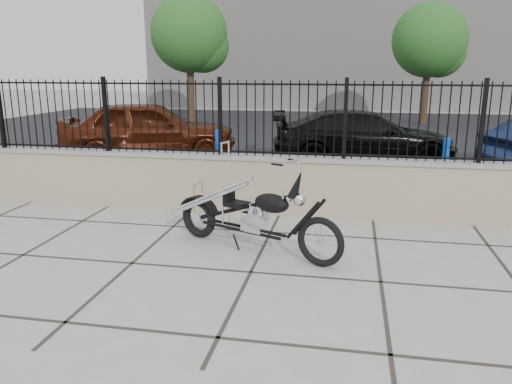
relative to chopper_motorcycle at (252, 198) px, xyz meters
The scene contains 12 objects.
ground_plane 1.04m from the chopper_motorcycle, 79.86° to the right, with size 90.00×90.00×0.00m, color #99968E.
parking_lot 11.79m from the chopper_motorcycle, 89.36° to the left, with size 30.00×30.00×0.00m, color black.
retaining_wall 1.78m from the chopper_motorcycle, 85.73° to the left, with size 14.00×0.36×0.96m, color gray.
iron_fence 1.96m from the chopper_motorcycle, 85.73° to the left, with size 14.00×0.08×1.20m, color black.
background_building 25.97m from the chopper_motorcycle, 89.71° to the left, with size 22.00×6.00×8.00m, color beige.
chopper_motorcycle is the anchor object (origin of this frame).
car_red 7.42m from the chopper_motorcycle, 122.55° to the left, with size 1.82×4.53×1.54m, color #441709.
car_black 6.81m from the chopper_motorcycle, 76.82° to the left, with size 1.85×4.56×1.32m, color black.
bollard_a 4.18m from the chopper_motorcycle, 110.79° to the left, with size 0.13×0.13×1.10m, color #0B1DB0.
bollard_b 4.75m from the chopper_motorcycle, 50.64° to the left, with size 0.13×0.13×1.08m, color #0C30BC.
tree_left 16.84m from the chopper_motorcycle, 110.55° to the left, with size 3.32×3.32×5.60m.
tree_right 17.05m from the chopper_motorcycle, 75.30° to the left, with size 3.04×3.04×5.12m.
Camera 1 is at (1.08, -5.38, 2.35)m, focal length 35.00 mm.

